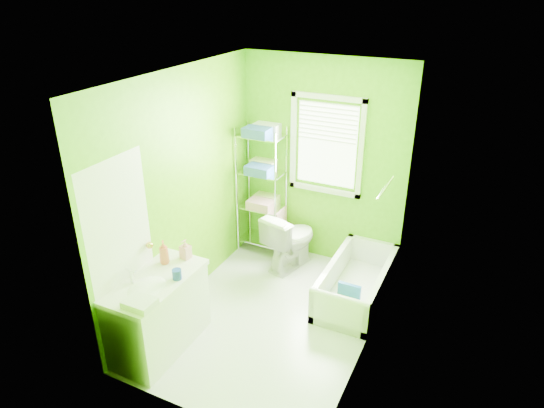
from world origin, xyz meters
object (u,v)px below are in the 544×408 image
at_px(bathtub, 355,288).
at_px(vanity, 158,311).
at_px(wire_shelf_unit, 264,177).
at_px(toilet, 290,239).

distance_m(bathtub, vanity, 2.23).
height_order(vanity, wire_shelf_unit, wire_shelf_unit).
distance_m(bathtub, wire_shelf_unit, 1.80).
relative_size(vanity, wire_shelf_unit, 0.61).
height_order(toilet, wire_shelf_unit, wire_shelf_unit).
relative_size(bathtub, toilet, 1.81).
xyz_separation_m(bathtub, wire_shelf_unit, (-1.45, 0.55, 0.92)).
bearing_deg(vanity, wire_shelf_unit, 88.04).
relative_size(bathtub, vanity, 1.31).
xyz_separation_m(vanity, wire_shelf_unit, (0.07, 2.16, 0.64)).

